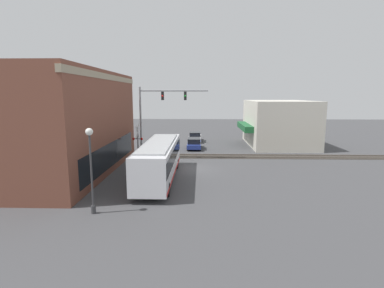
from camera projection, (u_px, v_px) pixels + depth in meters
ground_plane at (194, 169)px, 28.94m from camera, size 120.00×120.00×0.00m
brick_building at (51, 122)px, 27.24m from camera, size 18.40×11.03×9.18m
shop_building at (278, 123)px, 42.27m from camera, size 12.04×9.47×6.27m
city_bus at (159, 159)px, 24.99m from camera, size 12.02×2.59×3.21m
traffic_signal_gantry at (158, 108)px, 32.26m from camera, size 0.42×7.41×7.91m
crossing_signal at (138, 139)px, 32.88m from camera, size 1.41×1.18×3.81m
streetlamp at (91, 163)px, 17.58m from camera, size 0.44×0.44×5.19m
rail_track_near at (195, 156)px, 34.85m from camera, size 2.60×60.00×0.15m
parked_car_blue at (194, 144)px, 39.52m from camera, size 4.31×1.82×1.45m
parked_car_white at (195, 137)px, 45.85m from camera, size 4.78×1.82×1.50m
pedestrian_at_crossing at (150, 150)px, 33.80m from camera, size 0.34×0.34×1.80m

